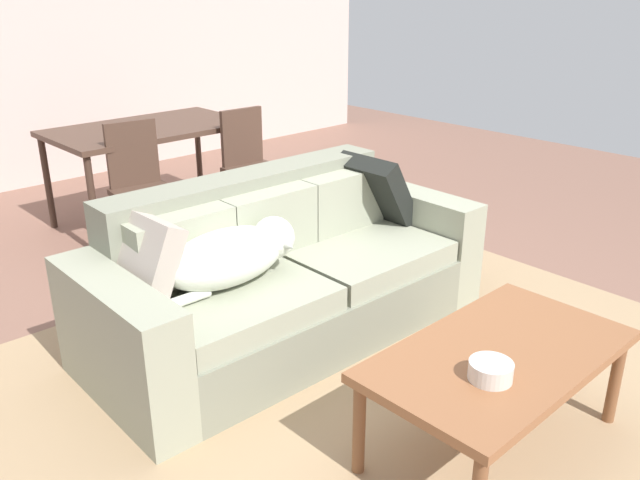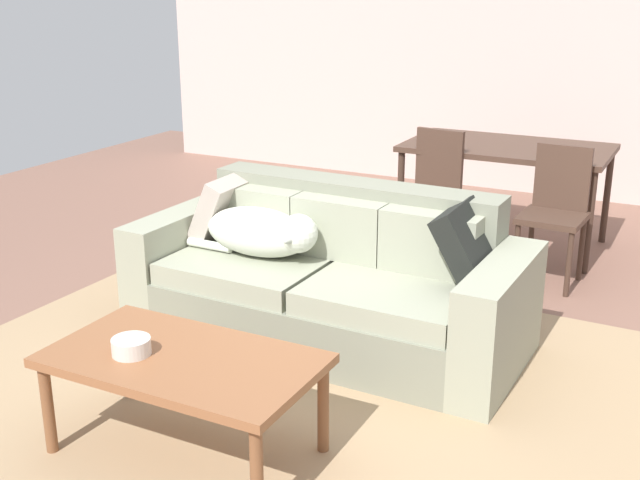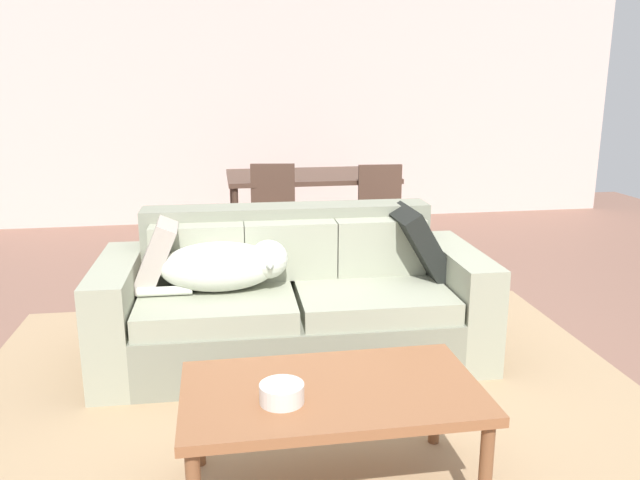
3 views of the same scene
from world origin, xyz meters
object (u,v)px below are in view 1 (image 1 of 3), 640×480
Objects in this scene: throw_pillow_by_left_arm at (143,260)px; bowl_on_coffee_table at (491,371)px; dining_table at (149,135)px; dining_chair_near_left at (141,182)px; dog_on_left_cushion at (233,255)px; couch at (283,277)px; throw_pillow_by_right_arm at (375,190)px; coffee_table at (499,362)px; dining_chair_near_right at (251,162)px.

throw_pillow_by_left_arm is 1.60m from bowl_on_coffee_table.
dining_chair_near_left reaches higher than dining_table.
dining_chair_near_left is at bearing 77.25° from dog_on_left_cushion.
bowl_on_coffee_table is at bearing -81.72° from dog_on_left_cushion.
couch reaches higher than dining_table.
dog_on_left_cushion is at bearing -173.73° from throw_pillow_by_right_arm.
dining_chair_near_right reaches higher than coffee_table.
dog_on_left_cushion is 0.91× the size of dining_chair_near_right.
dining_table is (0.42, 2.09, 0.37)m from couch.
couch is 2.67× the size of dog_on_left_cushion.
dining_chair_near_left is at bearing 85.32° from bowl_on_coffee_table.
dining_chair_near_right is at bearing 59.06° from couch.
couch reaches higher than coffee_table.
dining_chair_near_left is (-0.74, 1.51, -0.13)m from throw_pillow_by_right_arm.
dining_chair_near_right reaches higher than dining_table.
throw_pillow_by_left_arm is at bearing -137.79° from dining_chair_near_right.
throw_pillow_by_left_arm is 2.34m from dining_table.
bowl_on_coffee_table reaches higher than coffee_table.
couch is at bearing -119.37° from dining_chair_near_right.
dining_table is at bearing 82.74° from coffee_table.
dog_on_left_cushion is at bearing 97.02° from bowl_on_coffee_table.
dining_chair_near_left reaches higher than couch.
coffee_table is (0.36, -1.25, -0.18)m from dog_on_left_cushion.
couch is 2.43× the size of dining_chair_near_right.
dining_table reaches higher than coffee_table.
couch is at bearing -83.38° from dining_chair_near_left.
throw_pillow_by_right_arm reaches higher than couch.
coffee_table is 0.77× the size of dining_table.
dining_table is at bearing 99.67° from throw_pillow_by_right_arm.
dining_chair_near_right is at bearing 83.99° from throw_pillow_by_right_arm.
dining_chair_near_left is at bearing 116.15° from throw_pillow_by_right_arm.
coffee_table is at bearing -89.42° from couch.
throw_pillow_by_right_arm reaches higher than bowl_on_coffee_table.
dog_on_left_cushion is 2.02m from dining_chair_near_right.
throw_pillow_by_left_arm is 0.44× the size of dining_chair_near_right.
coffee_table is at bearing 22.40° from bowl_on_coffee_table.
dining_chair_near_right is at bearing -51.67° from dining_table.
couch reaches higher than throw_pillow_by_left_arm.
couch is 1.34m from coffee_table.
dining_chair_near_right is (0.93, 2.80, 0.10)m from coffee_table.
dog_on_left_cushion is at bearing -110.16° from dining_table.
dog_on_left_cushion is at bearing -96.29° from dining_chair_near_left.
dining_chair_near_right reaches higher than bowl_on_coffee_table.
coffee_table is at bearing -83.19° from dining_chair_near_left.
bowl_on_coffee_table is 0.11× the size of dining_table.
bowl_on_coffee_table is 3.09m from dining_chair_near_right.
couch is 1.49× the size of dining_table.
dog_on_left_cushion reaches higher than bowl_on_coffee_table.
throw_pillow_by_left_arm is at bearing 110.34° from bowl_on_coffee_table.
coffee_table is (-0.02, -1.34, 0.09)m from couch.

